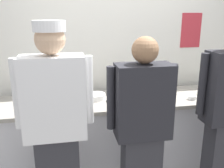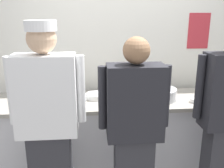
{
  "view_description": "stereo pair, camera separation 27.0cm",
  "coord_description": "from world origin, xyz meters",
  "px_view_note": "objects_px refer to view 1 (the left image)",
  "views": [
    {
      "loc": [
        -0.62,
        -2.21,
        1.82
      ],
      "look_at": [
        -0.13,
        0.34,
        1.07
      ],
      "focal_mm": 39.9,
      "sensor_mm": 36.0,
      "label": 1
    },
    {
      "loc": [
        -0.35,
        -2.25,
        1.82
      ],
      "look_at": [
        -0.13,
        0.34,
        1.07
      ],
      "focal_mm": 39.9,
      "sensor_mm": 36.0,
      "label": 2
    }
  ],
  "objects_px": {
    "ramekin_green_sauce": "(136,102)",
    "mixing_bowl_steel": "(157,92)",
    "chef_near_left": "(56,124)",
    "ramekin_yellow_sauce": "(192,97)",
    "ramekin_red_sauce": "(224,95)",
    "plate_stack_front": "(96,96)",
    "squeeze_bottle_primary": "(148,96)",
    "chefs_knife": "(116,101)",
    "squeeze_bottle_secondary": "(204,87)",
    "deli_cup": "(83,99)",
    "chef_center": "(142,128)",
    "sheet_tray": "(48,102)"
  },
  "relations": [
    {
      "from": "ramekin_green_sauce",
      "to": "mixing_bowl_steel",
      "type": "bearing_deg",
      "value": 29.07
    },
    {
      "from": "chef_near_left",
      "to": "ramekin_yellow_sauce",
      "type": "height_order",
      "value": "chef_near_left"
    },
    {
      "from": "chef_near_left",
      "to": "ramekin_green_sauce",
      "type": "relative_size",
      "value": 21.76
    },
    {
      "from": "chef_near_left",
      "to": "ramekin_red_sauce",
      "type": "height_order",
      "value": "chef_near_left"
    },
    {
      "from": "ramekin_red_sauce",
      "to": "plate_stack_front",
      "type": "bearing_deg",
      "value": 171.5
    },
    {
      "from": "squeeze_bottle_primary",
      "to": "chefs_knife",
      "type": "bearing_deg",
      "value": 155.74
    },
    {
      "from": "squeeze_bottle_secondary",
      "to": "mixing_bowl_steel",
      "type": "bearing_deg",
      "value": -179.36
    },
    {
      "from": "mixing_bowl_steel",
      "to": "ramekin_green_sauce",
      "type": "xyz_separation_m",
      "value": [
        -0.29,
        -0.16,
        -0.04
      ]
    },
    {
      "from": "chef_near_left",
      "to": "plate_stack_front",
      "type": "height_order",
      "value": "chef_near_left"
    },
    {
      "from": "mixing_bowl_steel",
      "to": "deli_cup",
      "type": "relative_size",
      "value": 4.33
    },
    {
      "from": "chef_center",
      "to": "squeeze_bottle_primary",
      "type": "height_order",
      "value": "chef_center"
    },
    {
      "from": "mixing_bowl_steel",
      "to": "ramekin_green_sauce",
      "type": "bearing_deg",
      "value": -150.93
    },
    {
      "from": "ramekin_green_sauce",
      "to": "ramekin_red_sauce",
      "type": "xyz_separation_m",
      "value": [
        1.05,
        0.02,
        0.0
      ]
    },
    {
      "from": "squeeze_bottle_primary",
      "to": "ramekin_yellow_sauce",
      "type": "xyz_separation_m",
      "value": [
        0.53,
        0.05,
        -0.07
      ]
    },
    {
      "from": "squeeze_bottle_primary",
      "to": "ramekin_red_sauce",
      "type": "distance_m",
      "value": 0.92
    },
    {
      "from": "mixing_bowl_steel",
      "to": "ramekin_red_sauce",
      "type": "bearing_deg",
      "value": -10.67
    },
    {
      "from": "chef_near_left",
      "to": "ramekin_green_sauce",
      "type": "xyz_separation_m",
      "value": [
        0.82,
        0.48,
        -0.04
      ]
    },
    {
      "from": "deli_cup",
      "to": "chefs_knife",
      "type": "distance_m",
      "value": 0.37
    },
    {
      "from": "plate_stack_front",
      "to": "sheet_tray",
      "type": "distance_m",
      "value": 0.52
    },
    {
      "from": "chef_center",
      "to": "ramekin_yellow_sauce",
      "type": "height_order",
      "value": "chef_center"
    },
    {
      "from": "chef_near_left",
      "to": "chef_center",
      "type": "bearing_deg",
      "value": -3.36
    },
    {
      "from": "squeeze_bottle_primary",
      "to": "deli_cup",
      "type": "bearing_deg",
      "value": 166.27
    },
    {
      "from": "chefs_knife",
      "to": "deli_cup",
      "type": "bearing_deg",
      "value": 176.2
    },
    {
      "from": "chef_center",
      "to": "plate_stack_front",
      "type": "distance_m",
      "value": 0.83
    },
    {
      "from": "mixing_bowl_steel",
      "to": "deli_cup",
      "type": "distance_m",
      "value": 0.85
    },
    {
      "from": "sheet_tray",
      "to": "squeeze_bottle_secondary",
      "type": "xyz_separation_m",
      "value": [
        1.79,
        -0.02,
        0.07
      ]
    },
    {
      "from": "ramekin_red_sauce",
      "to": "chefs_knife",
      "type": "height_order",
      "value": "ramekin_red_sauce"
    },
    {
      "from": "squeeze_bottle_primary",
      "to": "chefs_knife",
      "type": "relative_size",
      "value": 0.71
    },
    {
      "from": "chef_near_left",
      "to": "squeeze_bottle_secondary",
      "type": "height_order",
      "value": "chef_near_left"
    },
    {
      "from": "deli_cup",
      "to": "chefs_knife",
      "type": "height_order",
      "value": "deli_cup"
    },
    {
      "from": "plate_stack_front",
      "to": "deli_cup",
      "type": "xyz_separation_m",
      "value": [
        -0.15,
        -0.1,
        0.01
      ]
    },
    {
      "from": "chef_near_left",
      "to": "mixing_bowl_steel",
      "type": "distance_m",
      "value": 1.29
    },
    {
      "from": "chef_center",
      "to": "ramekin_yellow_sauce",
      "type": "relative_size",
      "value": 18.18
    },
    {
      "from": "sheet_tray",
      "to": "squeeze_bottle_primary",
      "type": "height_order",
      "value": "squeeze_bottle_primary"
    },
    {
      "from": "deli_cup",
      "to": "ramekin_red_sauce",
      "type": "bearing_deg",
      "value": -4.28
    },
    {
      "from": "chefs_knife",
      "to": "squeeze_bottle_secondary",
      "type": "bearing_deg",
      "value": 2.82
    },
    {
      "from": "chef_near_left",
      "to": "sheet_tray",
      "type": "bearing_deg",
      "value": 98.29
    },
    {
      "from": "chef_center",
      "to": "chefs_knife",
      "type": "relative_size",
      "value": 5.99
    },
    {
      "from": "deli_cup",
      "to": "chefs_knife",
      "type": "xyz_separation_m",
      "value": [
        0.36,
        -0.02,
        -0.04
      ]
    },
    {
      "from": "ramekin_yellow_sauce",
      "to": "chef_center",
      "type": "bearing_deg",
      "value": -143.81
    },
    {
      "from": "squeeze_bottle_secondary",
      "to": "ramekin_green_sauce",
      "type": "distance_m",
      "value": 0.89
    },
    {
      "from": "ramekin_green_sauce",
      "to": "chefs_knife",
      "type": "distance_m",
      "value": 0.22
    },
    {
      "from": "ramekin_red_sauce",
      "to": "mixing_bowl_steel",
      "type": "bearing_deg",
      "value": 169.33
    },
    {
      "from": "squeeze_bottle_secondary",
      "to": "ramekin_green_sauce",
      "type": "xyz_separation_m",
      "value": [
        -0.87,
        -0.17,
        -0.06
      ]
    },
    {
      "from": "ramekin_yellow_sauce",
      "to": "squeeze_bottle_primary",
      "type": "bearing_deg",
      "value": -174.91
    },
    {
      "from": "plate_stack_front",
      "to": "chef_near_left",
      "type": "bearing_deg",
      "value": -119.86
    },
    {
      "from": "chef_near_left",
      "to": "squeeze_bottle_primary",
      "type": "height_order",
      "value": "chef_near_left"
    },
    {
      "from": "squeeze_bottle_secondary",
      "to": "chefs_knife",
      "type": "bearing_deg",
      "value": -177.18
    },
    {
      "from": "plate_stack_front",
      "to": "deli_cup",
      "type": "height_order",
      "value": "deli_cup"
    },
    {
      "from": "sheet_tray",
      "to": "ramekin_red_sauce",
      "type": "distance_m",
      "value": 1.97
    }
  ]
}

